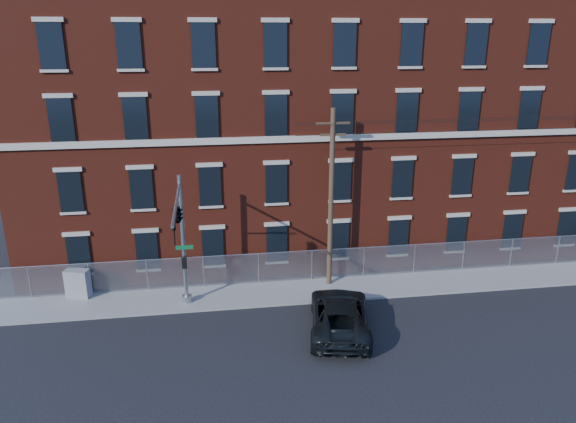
{
  "coord_description": "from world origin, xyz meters",
  "views": [
    {
      "loc": [
        -4.47,
        -21.89,
        13.81
      ],
      "look_at": [
        -0.62,
        4.0,
        5.12
      ],
      "focal_mm": 33.68,
      "sensor_mm": 36.0,
      "label": 1
    }
  ],
  "objects_px": {
    "traffic_signal_mast": "(179,224)",
    "utility_cabinet": "(78,283)",
    "utility_pole_near": "(331,196)",
    "pickup_truck": "(340,314)"
  },
  "relations": [
    {
      "from": "traffic_signal_mast",
      "to": "pickup_truck",
      "type": "relative_size",
      "value": 1.17
    },
    {
      "from": "traffic_signal_mast",
      "to": "pickup_truck",
      "type": "xyz_separation_m",
      "value": [
        7.43,
        -1.46,
        -4.56
      ]
    },
    {
      "from": "pickup_truck",
      "to": "utility_cabinet",
      "type": "height_order",
      "value": "utility_cabinet"
    },
    {
      "from": "traffic_signal_mast",
      "to": "utility_cabinet",
      "type": "relative_size",
      "value": 4.46
    },
    {
      "from": "utility_pole_near",
      "to": "utility_cabinet",
      "type": "xyz_separation_m",
      "value": [
        -13.84,
        0.4,
        -4.43
      ]
    },
    {
      "from": "traffic_signal_mast",
      "to": "utility_cabinet",
      "type": "height_order",
      "value": "traffic_signal_mast"
    },
    {
      "from": "utility_pole_near",
      "to": "traffic_signal_mast",
      "type": "bearing_deg",
      "value": -156.86
    },
    {
      "from": "traffic_signal_mast",
      "to": "utility_cabinet",
      "type": "xyz_separation_m",
      "value": [
        -5.84,
        3.82,
        -4.48
      ]
    },
    {
      "from": "utility_cabinet",
      "to": "pickup_truck",
      "type": "bearing_deg",
      "value": -6.26
    },
    {
      "from": "pickup_truck",
      "to": "utility_cabinet",
      "type": "distance_m",
      "value": 14.27
    }
  ]
}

